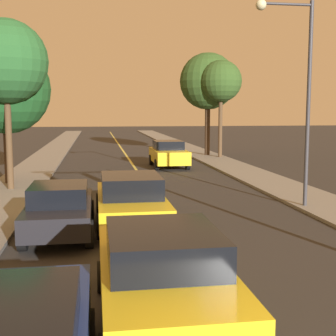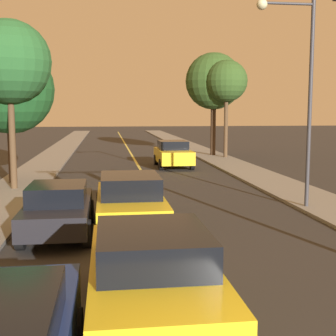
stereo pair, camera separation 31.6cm
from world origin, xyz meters
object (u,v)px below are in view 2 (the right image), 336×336
Objects in this scene: car_near_lane_second at (130,199)px; tree_right_near at (214,82)px; tree_left_far at (10,90)px; car_far_oncoming at (173,154)px; car_outer_lane_second at (58,208)px; tree_right_far at (227,81)px; streetlamp_right at (297,75)px; tree_left_near at (9,62)px; car_near_lane_front at (152,276)px.

car_near_lane_second is 0.67× the size of tree_right_near.
car_far_oncoming is at bearing 34.45° from tree_left_far.
tree_right_far reaches higher than car_outer_lane_second.
tree_right_near is at bearing 85.37° from streetlamp_right.
car_far_oncoming is at bearing -134.22° from tree_right_far.
car_near_lane_front is at bearing -70.86° from tree_left_near.
tree_right_near reaches higher than tree_left_near.
tree_right_near reaches higher than car_outer_lane_second.
car_outer_lane_second is at bearing 109.40° from car_near_lane_front.
car_near_lane_second is at bearing -55.00° from tree_left_near.
tree_left_near is 2.09m from tree_left_far.
tree_left_far is at bearing 34.45° from car_far_oncoming.
car_near_lane_second is 0.72× the size of tree_left_near.
tree_right_far is (9.91, 19.81, 4.74)m from car_outer_lane_second.
tree_right_far is (7.87, 25.59, 4.69)m from car_near_lane_front.
streetlamp_right is (7.82, 2.38, 3.89)m from car_outer_lane_second.
tree_left_far is 0.83× the size of tree_right_near.
streetlamp_right is at bearing 54.68° from car_near_lane_front.
streetlamp_right is (2.41, -12.81, 3.82)m from car_far_oncoming.
tree_left_near is 17.46m from tree_right_far.
tree_left_far is (-3.00, 9.42, 3.64)m from car_outer_lane_second.
tree_left_far reaches higher than car_near_lane_front.
streetlamp_right reaches higher than car_near_lane_front.
tree_left_near reaches higher than tree_left_far.
car_near_lane_front is 0.76× the size of tree_left_far.
tree_left_near is (-2.63, 7.66, 4.71)m from car_outer_lane_second.
tree_left_far reaches higher than car_near_lane_second.
tree_left_near reaches higher than car_near_lane_front.
streetlamp_right is 0.98× the size of tree_left_near.
tree_left_near is 1.13× the size of tree_left_far.
car_near_lane_front is 0.69× the size of tree_right_far.
car_far_oncoming is at bearing 80.85° from car_near_lane_front.
car_outer_lane_second is (-2.04, 5.78, -0.05)m from car_near_lane_front.
car_near_lane_front is at bearing -90.00° from car_near_lane_second.
streetlamp_right reaches higher than car_near_lane_second.
streetlamp_right is at bearing -33.03° from tree_left_far.
car_near_lane_front is at bearing 80.85° from car_far_oncoming.
car_near_lane_second is 1.19× the size of car_outer_lane_second.
streetlamp_right is at bearing -26.78° from tree_left_near.
car_far_oncoming reaches higher than car_near_lane_second.
car_far_oncoming is 0.63× the size of streetlamp_right.
car_outer_lane_second is at bearing -163.05° from streetlamp_right.
car_far_oncoming is at bearing 43.11° from tree_left_near.
tree_left_far reaches higher than car_far_oncoming.
car_far_oncoming is 0.70× the size of tree_left_far.
car_outer_lane_second is at bearing -153.94° from car_near_lane_second.
tree_left_far is (-8.41, -5.77, 3.58)m from car_far_oncoming.
tree_right_near is at bearing 66.47° from car_outer_lane_second.
car_far_oncoming is at bearing 100.65° from streetlamp_right.
tree_left_near reaches higher than car_far_oncoming.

